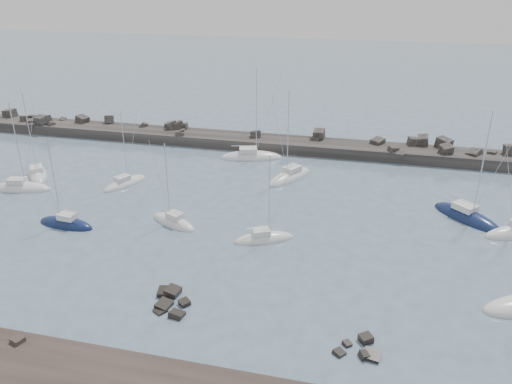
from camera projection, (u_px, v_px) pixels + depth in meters
ground at (233, 260)px, 54.23m from camera, size 400.00×400.00×0.00m
rock_cluster_near at (170, 301)px, 47.22m from camera, size 3.86×4.56×1.38m
rock_cluster_far at (363, 352)px, 41.11m from camera, size 4.07×3.38×1.37m
breakwater at (251, 145)px, 89.56m from camera, size 115.00×7.31×5.10m
sailboat_0 at (21, 189)px, 71.79m from camera, size 9.01×4.29×13.80m
sailboat_1 at (38, 174)px, 77.08m from camera, size 7.60×8.30×13.52m
sailboat_2 at (66, 224)px, 61.61m from camera, size 7.69×2.95×12.13m
sailboat_3 at (125, 184)px, 73.53m from camera, size 5.17×7.70×11.75m
sailboat_4 at (251, 157)px, 83.92m from camera, size 10.92×5.81×16.41m
sailboat_5 at (174, 223)px, 62.03m from camera, size 7.28×4.91×11.33m
sailboat_6 at (290, 177)px, 75.77m from camera, size 7.00×9.50×14.70m
sailboat_7 at (264, 239)px, 58.25m from camera, size 7.34×5.14×11.32m
sailboat_8 at (466, 218)px, 63.27m from camera, size 9.04×8.93×15.39m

